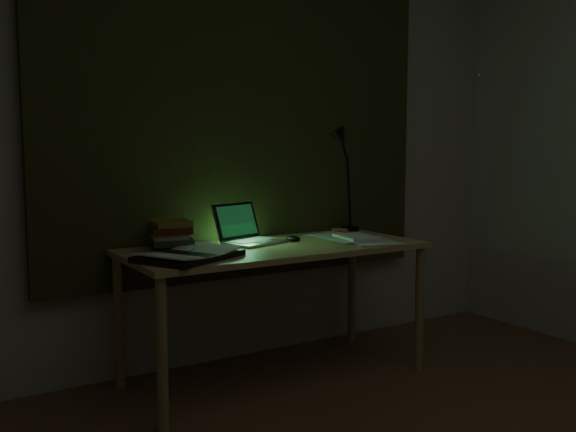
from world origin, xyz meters
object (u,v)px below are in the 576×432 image
laptop (255,223)px  book_stack (171,234)px  loose_papers (345,238)px  open_textbook (189,255)px  desk_lamp (351,183)px  desk (275,313)px

laptop → book_stack: laptop is taller
book_stack → loose_papers: 0.90m
open_textbook → book_stack: 0.29m
loose_papers → desk_lamp: size_ratio=0.71×
laptop → desk_lamp: desk_lamp is taller
desk → loose_papers: size_ratio=3.77×
loose_papers → desk_lamp: desk_lamp is taller
desk → book_stack: size_ratio=6.74×
laptop → book_stack: 0.42m
desk → book_stack: (-0.47, 0.17, 0.40)m
desk_lamp → desk: bearing=-169.0°
laptop → desk_lamp: size_ratio=0.58×
desk_lamp → open_textbook: bearing=-172.6°
open_textbook → desk: bearing=-14.2°
book_stack → open_textbook: bearing=-96.1°
desk → laptop: bearing=113.8°
laptop → book_stack: size_ratio=1.48×
open_textbook → loose_papers: size_ratio=1.09×
desk → open_textbook: open_textbook is taller
desk → open_textbook: bearing=-167.3°
desk → laptop: 0.45m
desk → laptop: laptop is taller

